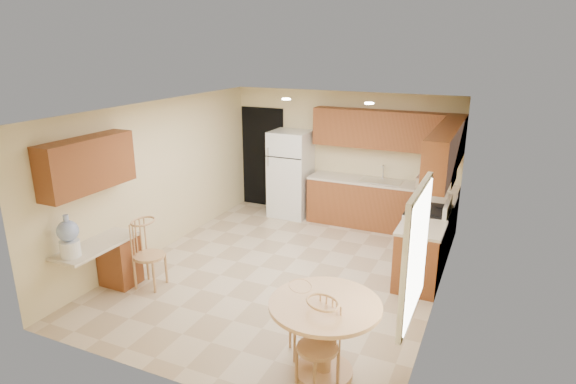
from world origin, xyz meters
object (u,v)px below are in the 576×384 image
at_px(stove, 426,236).
at_px(chair_table_a, 301,317).
at_px(dining_table, 325,328).
at_px(chair_table_b, 315,342).
at_px(chair_desk, 144,250).
at_px(refrigerator, 291,174).
at_px(water_crock, 69,238).

bearing_deg(stove, chair_table_a, -105.85).
xyz_separation_m(dining_table, chair_table_a, (-0.33, 0.17, -0.04)).
bearing_deg(chair_table_b, chair_table_a, -22.82).
relative_size(chair_table_a, chair_desk, 0.85).
distance_m(stove, chair_desk, 4.27).
height_order(chair_table_a, chair_table_b, chair_table_b).
height_order(refrigerator, chair_table_b, refrigerator).
bearing_deg(stove, chair_desk, -144.54).
height_order(dining_table, water_crock, water_crock).
xyz_separation_m(stove, chair_desk, (-3.47, -2.47, 0.14)).
bearing_deg(refrigerator, stove, -22.99).
height_order(chair_desk, water_crock, water_crock).
xyz_separation_m(stove, chair_table_b, (-0.52, -3.47, 0.11)).
height_order(refrigerator, water_crock, refrigerator).
height_order(chair_table_b, chair_desk, chair_desk).
xyz_separation_m(dining_table, water_crock, (-3.40, -0.12, 0.46)).
height_order(refrigerator, chair_table_a, refrigerator).
height_order(stove, water_crock, water_crock).
relative_size(dining_table, water_crock, 2.07).
distance_m(chair_table_a, chair_desk, 2.68).
distance_m(refrigerator, chair_table_b, 5.25).
bearing_deg(chair_desk, refrigerator, 164.42).
relative_size(dining_table, chair_desk, 1.17).
xyz_separation_m(refrigerator, water_crock, (-1.05, -4.52, 0.16)).
relative_size(refrigerator, chair_table_a, 2.03).
xyz_separation_m(chair_table_a, chair_table_b, (0.33, -0.46, 0.06)).
relative_size(chair_table_a, water_crock, 1.52).
bearing_deg(refrigerator, dining_table, -61.91).
relative_size(stove, dining_table, 0.94).
bearing_deg(refrigerator, chair_table_b, -63.39).
xyz_separation_m(refrigerator, chair_desk, (-0.60, -3.69, -0.26)).
distance_m(refrigerator, water_crock, 4.64).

